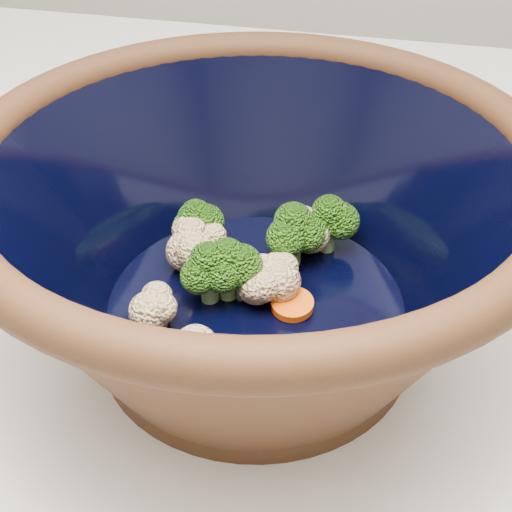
% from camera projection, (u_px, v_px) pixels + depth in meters
% --- Properties ---
extents(mixing_bowl, '(0.44, 0.44, 0.17)m').
position_uv_depth(mixing_bowl, '(256.00, 237.00, 0.47)').
color(mixing_bowl, black).
rests_on(mixing_bowl, counter).
extents(vegetable_pile, '(0.16, 0.19, 0.05)m').
position_uv_depth(vegetable_pile, '(249.00, 261.00, 0.50)').
color(vegetable_pile, '#608442').
rests_on(vegetable_pile, mixing_bowl).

